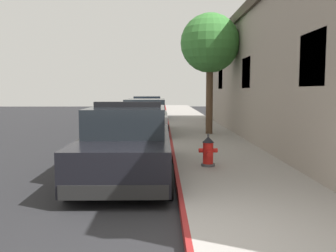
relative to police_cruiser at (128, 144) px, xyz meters
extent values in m
cube|color=#232326|center=(-3.54, 6.07, -0.84)|extent=(33.13, 60.00, 0.20)
cube|color=gray|center=(2.46, 6.07, -0.66)|extent=(2.66, 60.00, 0.16)
cube|color=maroon|center=(1.09, 6.07, -0.66)|extent=(0.08, 60.00, 0.16)
cube|color=black|center=(3.82, -0.69, 1.82)|extent=(0.06, 1.30, 1.10)
cube|color=black|center=(3.82, 5.16, 1.82)|extent=(0.06, 1.30, 1.10)
cube|color=black|center=(3.82, 11.00, 1.82)|extent=(0.06, 1.30, 1.10)
cube|color=black|center=(0.00, -0.04, -0.16)|extent=(1.84, 4.80, 0.76)
cube|color=black|center=(0.00, 0.11, 0.52)|extent=(1.64, 2.50, 0.60)
cube|color=black|center=(0.00, -2.38, -0.42)|extent=(1.76, 0.16, 0.24)
cube|color=black|center=(0.00, 2.30, -0.42)|extent=(1.76, 0.16, 0.24)
cylinder|color=black|center=(-0.86, 1.66, -0.42)|extent=(0.22, 0.64, 0.64)
cylinder|color=black|center=(0.86, 1.66, -0.42)|extent=(0.22, 0.64, 0.64)
cylinder|color=black|center=(-0.86, -1.74, -0.42)|extent=(0.22, 0.64, 0.64)
cylinder|color=black|center=(0.86, -1.74, -0.42)|extent=(0.22, 0.64, 0.64)
cube|color=black|center=(0.00, 0.06, 0.88)|extent=(1.48, 0.20, 0.12)
cube|color=red|center=(-0.35, 0.06, 0.88)|extent=(0.44, 0.18, 0.11)
cube|color=#1E33E0|center=(0.35, 0.06, 0.88)|extent=(0.44, 0.18, 0.11)
cube|color=#B2B5BA|center=(0.05, 7.40, -0.16)|extent=(1.84, 4.80, 0.76)
cube|color=black|center=(0.05, 7.55, 0.52)|extent=(1.64, 2.50, 0.60)
cube|color=black|center=(0.05, 5.06, -0.42)|extent=(1.76, 0.16, 0.24)
cube|color=black|center=(0.05, 9.74, -0.42)|extent=(1.76, 0.16, 0.24)
cylinder|color=black|center=(-0.81, 9.10, -0.42)|extent=(0.22, 0.64, 0.64)
cylinder|color=black|center=(0.91, 9.10, -0.42)|extent=(0.22, 0.64, 0.64)
cylinder|color=black|center=(-0.81, 5.70, -0.42)|extent=(0.22, 0.64, 0.64)
cylinder|color=black|center=(0.91, 5.70, -0.42)|extent=(0.22, 0.64, 0.64)
cube|color=navy|center=(-0.18, 15.48, -0.16)|extent=(1.84, 4.80, 0.76)
cube|color=black|center=(-0.18, 15.63, 0.52)|extent=(1.64, 2.50, 0.60)
cube|color=black|center=(-0.18, 13.14, -0.42)|extent=(1.76, 0.16, 0.24)
cube|color=black|center=(-0.18, 17.82, -0.42)|extent=(1.76, 0.16, 0.24)
cylinder|color=black|center=(-1.04, 17.18, -0.42)|extent=(0.22, 0.64, 0.64)
cylinder|color=black|center=(0.68, 17.18, -0.42)|extent=(0.22, 0.64, 0.64)
cylinder|color=black|center=(-1.04, 13.78, -0.42)|extent=(0.22, 0.64, 0.64)
cylinder|color=black|center=(0.68, 13.78, -0.42)|extent=(0.22, 0.64, 0.64)
cylinder|color=#4C4C51|center=(1.84, 0.34, -0.55)|extent=(0.32, 0.32, 0.06)
cylinder|color=red|center=(1.84, 0.34, -0.27)|extent=(0.24, 0.24, 0.50)
cone|color=black|center=(1.84, 0.34, 0.05)|extent=(0.28, 0.28, 0.14)
cylinder|color=#4C4C51|center=(1.84, 0.34, 0.15)|extent=(0.05, 0.05, 0.06)
cylinder|color=red|center=(1.67, 0.34, -0.21)|extent=(0.10, 0.10, 0.10)
cylinder|color=red|center=(2.01, 0.34, -0.21)|extent=(0.10, 0.10, 0.10)
cylinder|color=red|center=(1.84, 0.16, -0.26)|extent=(0.13, 0.12, 0.13)
cylinder|color=brown|center=(2.69, 6.83, 0.84)|extent=(0.28, 0.28, 2.83)
sphere|color=#387A33|center=(2.69, 6.83, 3.08)|extent=(2.37, 2.37, 2.37)
camera|label=1|loc=(0.78, -8.13, 1.19)|focal=39.23mm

